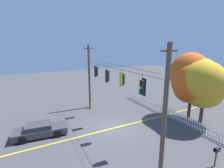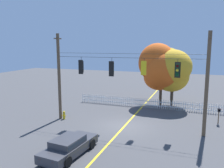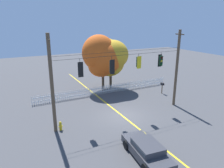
{
  "view_description": "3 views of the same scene",
  "coord_description": "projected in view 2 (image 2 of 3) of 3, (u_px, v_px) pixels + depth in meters",
  "views": [
    {
      "loc": [
        12.52,
        -6.62,
        7.53
      ],
      "look_at": [
        -0.99,
        0.4,
        4.05
      ],
      "focal_mm": 26.31,
      "sensor_mm": 36.0,
      "label": 1
    },
    {
      "loc": [
        5.49,
        -18.22,
        6.76
      ],
      "look_at": [
        -1.21,
        0.25,
        3.5
      ],
      "focal_mm": 37.79,
      "sensor_mm": 36.0,
      "label": 2
    },
    {
      "loc": [
        -9.05,
        -15.78,
        8.61
      ],
      "look_at": [
        -1.13,
        -0.05,
        3.3
      ],
      "focal_mm": 33.99,
      "sensor_mm": 36.0,
      "label": 3
    }
  ],
  "objects": [
    {
      "name": "autumn_maple_near_fence",
      "position": [
        160.0,
        68.0,
        26.14
      ],
      "size": [
        4.86,
        4.18,
        6.98
      ],
      "color": "#473828",
      "rests_on": "ground"
    },
    {
      "name": "fire_hydrant",
      "position": [
        64.0,
        115.0,
        21.72
      ],
      "size": [
        0.38,
        0.22,
        0.76
      ],
      "color": "gold",
      "rests_on": "ground"
    },
    {
      "name": "ground",
      "position": [
        125.0,
        126.0,
        19.86
      ],
      "size": [
        80.0,
        80.0,
        0.0
      ],
      "primitive_type": "plane",
      "color": "#424244"
    },
    {
      "name": "white_picket_fence",
      "position": [
        155.0,
        104.0,
        25.38
      ],
      "size": [
        17.49,
        0.06,
        1.0
      ],
      "color": "white",
      "rests_on": "ground"
    },
    {
      "name": "traffic_signal_southbound_primary",
      "position": [
        144.0,
        68.0,
        18.51
      ],
      "size": [
        0.43,
        0.38,
        1.32
      ],
      "color": "black"
    },
    {
      "name": "signal_support_span",
      "position": [
        125.0,
        80.0,
        19.2
      ],
      "size": [
        12.72,
        1.1,
        7.77
      ],
      "color": "brown",
      "rests_on": "ground"
    },
    {
      "name": "lane_centerline_stripe",
      "position": [
        125.0,
        126.0,
        19.85
      ],
      "size": [
        0.16,
        36.0,
        0.01
      ],
      "primitive_type": "cube",
      "color": "gold",
      "rests_on": "ground"
    },
    {
      "name": "traffic_signal_westbound_side",
      "position": [
        81.0,
        67.0,
        20.37
      ],
      "size": [
        0.43,
        0.38,
        1.47
      ],
      "color": "black"
    },
    {
      "name": "roadside_mailbox",
      "position": [
        219.0,
        111.0,
        20.35
      ],
      "size": [
        0.25,
        0.44,
        1.39
      ],
      "color": "brown",
      "rests_on": "ground"
    },
    {
      "name": "traffic_signal_northbound_secondary",
      "position": [
        177.0,
        70.0,
        17.68
      ],
      "size": [
        0.43,
        0.38,
        1.44
      ],
      "color": "black"
    },
    {
      "name": "traffic_signal_northbound_primary",
      "position": [
        112.0,
        69.0,
        19.44
      ],
      "size": [
        0.43,
        0.38,
        1.54
      ],
      "color": "black"
    },
    {
      "name": "autumn_maple_mid",
      "position": [
        171.0,
        70.0,
        25.96
      ],
      "size": [
        4.32,
        4.13,
        6.47
      ],
      "color": "#473828",
      "rests_on": "ground"
    },
    {
      "name": "parked_car",
      "position": [
        69.0,
        146.0,
        14.59
      ],
      "size": [
        2.15,
        4.45,
        1.15
      ],
      "color": "#38383D",
      "rests_on": "ground"
    }
  ]
}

